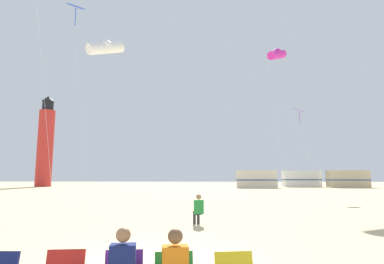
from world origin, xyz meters
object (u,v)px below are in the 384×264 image
kite_tube_white (106,47)px  kite_flyer_standing (198,209)px  lighthouse_distant (45,143)px  rv_van_cream (256,179)px  kite_tube_magenta (277,54)px  rv_van_white (301,179)px  kite_diamond_violet (300,113)px  rv_van_tan (348,179)px  kite_diamond_blue (73,15)px

kite_tube_white → kite_flyer_standing: bearing=-45.8°
lighthouse_distant → kite_tube_white: bearing=-57.8°
rv_van_cream → kite_tube_magenta: bearing=-89.0°
kite_tube_white → lighthouse_distant: size_ratio=0.63×
lighthouse_distant → rv_van_white: size_ratio=2.57×
kite_tube_white → kite_tube_magenta: (12.23, 6.90, 2.04)m
kite_diamond_violet → lighthouse_distant: size_ratio=0.48×
kite_tube_magenta → kite_tube_white: bearing=-150.6°
kite_tube_magenta → lighthouse_distant: bearing=139.6°
kite_tube_white → rv_van_white: (22.69, 38.48, -8.53)m
rv_van_tan → lighthouse_distant: bearing=178.6°
rv_van_white → kite_diamond_violet: bearing=-107.8°
rv_van_cream → rv_van_white: size_ratio=1.01×
kite_flyer_standing → kite_diamond_blue: size_ratio=0.10×
kite_tube_magenta → rv_van_tan: (17.17, 28.62, -10.57)m
lighthouse_distant → rv_van_white: 46.78m
kite_flyer_standing → rv_van_cream: size_ratio=0.18×
kite_flyer_standing → kite_diamond_blue: kite_diamond_blue is taller
kite_flyer_standing → kite_diamond_blue: bearing=-47.2°
kite_diamond_blue → rv_van_white: bearing=59.6°
kite_diamond_violet → rv_van_white: bearing=74.5°
kite_tube_magenta → rv_van_cream: 28.47m
kite_tube_magenta → rv_van_tan: kite_tube_magenta is taller
kite_diamond_blue → kite_diamond_violet: size_ratio=1.44×
kite_tube_white → rv_van_white: 45.48m
lighthouse_distant → rv_van_white: (46.32, 1.02, -6.45)m
kite_flyer_standing → rv_van_cream: rv_van_cream is taller
rv_van_cream → rv_van_tan: bearing=13.3°
kite_tube_white → kite_tube_magenta: bearing=29.4°
rv_van_white → kite_tube_magenta: bearing=-110.6°
lighthouse_distant → rv_van_tan: size_ratio=2.60×
kite_flyer_standing → lighthouse_distant: (-29.68, 43.70, 7.22)m
kite_tube_white → kite_diamond_blue: 2.70m
kite_tube_magenta → rv_van_white: (10.47, 31.58, -10.57)m
kite_tube_white → kite_diamond_blue: bearing=-118.4°
kite_flyer_standing → lighthouse_distant: size_ratio=0.07×
kite_diamond_blue → rv_van_white: 48.13m
rv_van_cream → kite_flyer_standing: bearing=-96.5°
kite_flyer_standing → rv_van_white: 47.72m
rv_van_tan → kite_diamond_violet: bearing=-119.4°
kite_diamond_blue → lighthouse_distant: (-22.44, 39.65, -3.15)m
kite_flyer_standing → kite_tube_white: (-6.06, 6.24, 9.31)m
kite_tube_white → kite_tube_magenta: 14.19m
kite_flyer_standing → lighthouse_distant: 53.32m
kite_diamond_violet → kite_flyer_standing: bearing=-117.9°
rv_van_cream → rv_van_tan: same height
lighthouse_distant → rv_van_white: bearing=1.3°
kite_tube_white → kite_tube_magenta: kite_tube_magenta is taller
kite_tube_magenta → rv_van_tan: bearing=59.0°
kite_tube_magenta → kite_flyer_standing: bearing=-115.2°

